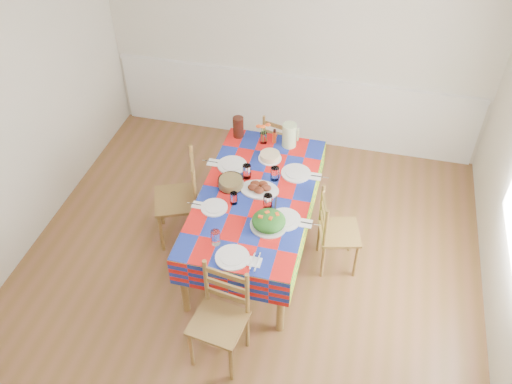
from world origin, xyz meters
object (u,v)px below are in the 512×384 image
at_px(tea_pitcher, 238,127).
at_px(chair_left, 181,199).
at_px(green_pitcher, 289,135).
at_px(chair_near, 221,318).
at_px(chair_far, 281,146).
at_px(dining_table, 256,200).
at_px(meat_platter, 259,188).
at_px(chair_right, 335,232).

relative_size(tea_pitcher, chair_left, 0.22).
distance_m(green_pitcher, chair_near, 2.08).
bearing_deg(chair_left, chair_far, 125.81).
bearing_deg(dining_table, chair_near, -89.70).
relative_size(meat_platter, tea_pitcher, 1.63).
xyz_separation_m(dining_table, chair_left, (-0.77, 0.02, -0.17)).
height_order(green_pitcher, chair_near, green_pitcher).
xyz_separation_m(green_pitcher, tea_pitcher, (-0.55, 0.03, -0.01)).
bearing_deg(chair_right, meat_platter, 70.91).
xyz_separation_m(tea_pitcher, chair_near, (0.40, -2.07, -0.40)).
bearing_deg(tea_pitcher, dining_table, -64.72).
relative_size(dining_table, chair_left, 1.92).
bearing_deg(dining_table, chair_far, 90.45).
relative_size(dining_table, chair_right, 2.19).
bearing_deg(meat_platter, chair_far, 91.48).
xyz_separation_m(green_pitcher, chair_near, (-0.15, -2.04, -0.42)).
relative_size(chair_left, chair_right, 1.14).
distance_m(dining_table, green_pitcher, 0.85).
distance_m(meat_platter, tea_pitcher, 0.90).
height_order(chair_far, chair_left, chair_left).
bearing_deg(chair_left, chair_near, 10.24).
relative_size(meat_platter, chair_far, 0.44).
relative_size(meat_platter, chair_right, 0.42).
distance_m(meat_platter, chair_right, 0.84).
bearing_deg(chair_left, tea_pitcher, 133.59).
distance_m(meat_platter, green_pitcher, 0.78).
xyz_separation_m(meat_platter, chair_near, (-0.01, -1.28, -0.32)).
height_order(tea_pitcher, chair_right, tea_pitcher).
bearing_deg(tea_pitcher, meat_platter, -62.12).
height_order(chair_left, chair_right, chair_left).
bearing_deg(dining_table, meat_platter, 68.03).
xyz_separation_m(meat_platter, chair_left, (-0.80, -0.03, -0.29)).
xyz_separation_m(tea_pitcher, chair_right, (1.18, -0.85, -0.43)).
bearing_deg(chair_far, chair_left, 72.37).
xyz_separation_m(meat_platter, green_pitcher, (0.13, 0.76, 0.10)).
xyz_separation_m(dining_table, chair_right, (0.78, -0.01, -0.24)).
relative_size(green_pitcher, chair_left, 0.25).
bearing_deg(chair_left, chair_right, 67.04).
bearing_deg(meat_platter, chair_right, -4.64).
height_order(green_pitcher, chair_left, chair_left).
xyz_separation_m(meat_platter, chair_right, (0.76, -0.06, -0.35)).
bearing_deg(dining_table, chair_left, 178.71).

